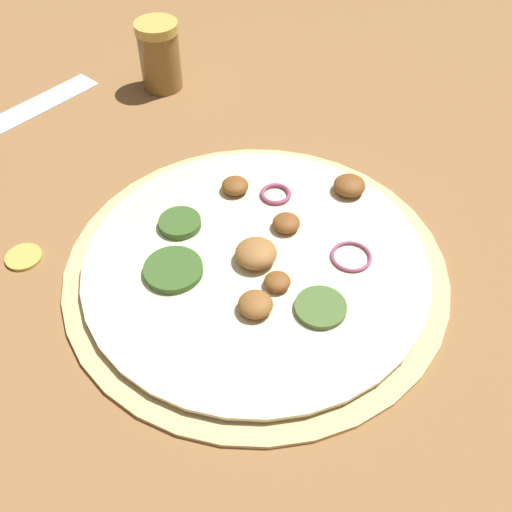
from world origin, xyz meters
name	(u,v)px	position (x,y,z in m)	size (l,w,h in m)	color
ground_plane	(256,269)	(0.00, 0.00, 0.00)	(3.00, 3.00, 0.00)	olive
pizza	(256,263)	(0.00, 0.00, 0.01)	(0.37, 0.37, 0.03)	#D6B77A
spice_jar	(160,55)	(-0.16, -0.31, 0.04)	(0.05, 0.05, 0.09)	olive
loose_cap	(23,256)	(0.14, -0.18, 0.00)	(0.04, 0.04, 0.01)	gold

